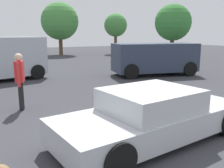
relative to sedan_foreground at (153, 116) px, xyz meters
name	(u,v)px	position (x,y,z in m)	size (l,w,h in m)	color
ground_plane	(146,141)	(-0.20, -0.05, -0.54)	(80.00, 80.00, 0.00)	#38383D
sedan_foreground	(153,116)	(0.00, 0.00, 0.00)	(4.74, 2.35, 1.16)	#B7BABF
suv_dark	(155,58)	(5.45, 7.19, 0.45)	(4.95, 2.86, 1.80)	#2D384C
pedestrian	(20,76)	(-2.28, 3.67, 0.51)	(0.34, 0.55, 1.75)	black
tree_back_left	(116,25)	(10.95, 22.15, 2.77)	(2.69, 2.69, 4.69)	brown
tree_back_center	(60,21)	(4.66, 23.42, 3.15)	(4.09, 4.09, 5.75)	brown
tree_far_right	(173,23)	(13.44, 15.02, 2.86)	(3.51, 3.51, 5.18)	brown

